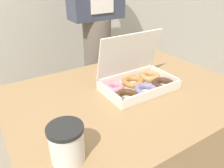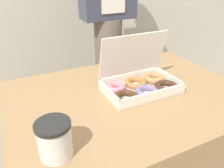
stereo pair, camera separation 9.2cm
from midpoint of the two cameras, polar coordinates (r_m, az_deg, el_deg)
table at (r=1.22m, az=1.41°, el=-17.36°), size 1.06×0.76×0.73m
donut_box at (r=1.01m, az=4.44°, el=0.63°), size 0.35×0.24×0.25m
coffee_cup at (r=0.66m, az=-15.82°, el=-14.80°), size 0.10×0.10×0.12m
person_customer at (r=1.52m, az=-6.00°, el=18.56°), size 0.35×0.22×1.75m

